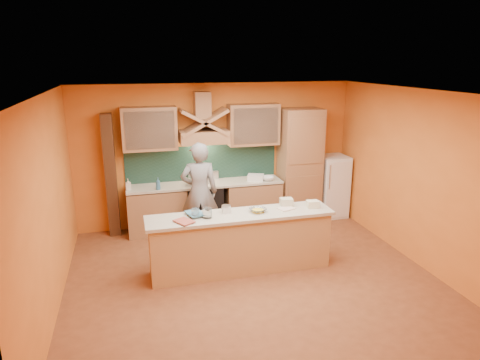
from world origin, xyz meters
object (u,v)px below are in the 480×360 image
object	(u,v)px
stove	(206,206)
person	(199,192)
kitchen_scale	(226,210)
mixing_bowl	(258,210)
fridge	(332,186)

from	to	relation	value
stove	person	size ratio (longest dim) A/B	0.49
stove	kitchen_scale	size ratio (longest dim) A/B	7.55
mixing_bowl	fridge	bearing A→B (deg)	40.43
fridge	person	xyz separation A→B (m)	(-2.91, -0.55, 0.27)
person	kitchen_scale	world-z (taller)	person
kitchen_scale	fridge	bearing A→B (deg)	33.77
fridge	person	distance (m)	2.98
kitchen_scale	person	bearing A→B (deg)	99.93
stove	person	bearing A→B (deg)	-110.95
fridge	kitchen_scale	bearing A→B (deg)	-146.45
stove	mixing_bowl	bearing A→B (deg)	-75.70
stove	person	world-z (taller)	person
fridge	kitchen_scale	xyz separation A→B (m)	(-2.70, -1.79, 0.34)
stove	kitchen_scale	distance (m)	1.87
mixing_bowl	kitchen_scale	bearing A→B (deg)	168.44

